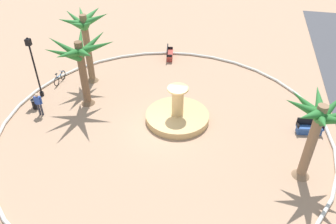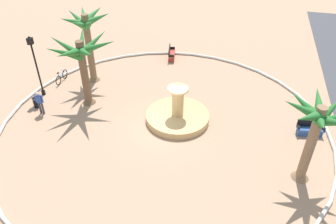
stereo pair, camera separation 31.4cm
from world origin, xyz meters
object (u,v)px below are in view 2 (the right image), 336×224
palm_tree_by_curb (87,31)px  person_cyclist_helmet (40,102)px  lamppost (35,62)px  bicycle_red_frame (62,77)px  fountain (178,115)px  bench_west (310,130)px  bench_east (171,55)px  palm_tree_mid_plaza (316,124)px  palm_tree_near_fountain (81,56)px  trash_bin (36,102)px

palm_tree_by_curb → person_cyclist_helmet: size_ratio=3.26×
lamppost → bicycle_red_frame: 3.05m
fountain → bench_west: 8.25m
palm_tree_by_curb → bench_east: palm_tree_by_curb is taller
bicycle_red_frame → bench_west: bearing=82.9°
palm_tree_mid_plaza → person_cyclist_helmet: bearing=-96.9°
palm_tree_by_curb → palm_tree_near_fountain: bearing=17.3°
bench_west → trash_bin: bench_west is taller
palm_tree_near_fountain → person_cyclist_helmet: bearing=-52.8°
person_cyclist_helmet → palm_tree_near_fountain: bearing=127.2°
palm_tree_mid_plaza → fountain: bearing=-114.7°
lamppost → bicycle_red_frame: bearing=167.3°
bicycle_red_frame → palm_tree_near_fountain: bearing=55.5°
palm_tree_near_fountain → bench_west: (0.03, 14.70, -3.27)m
palm_tree_near_fountain → bench_west: palm_tree_near_fountain is taller
bench_east → bicycle_red_frame: bench_east is taller
fountain → trash_bin: 9.77m
palm_tree_mid_plaza → palm_tree_near_fountain: bearing=-105.6°
fountain → palm_tree_by_curb: (-3.45, -7.40, 3.66)m
bench_east → lamppost: bearing=-45.4°
trash_bin → bench_east: bearing=141.3°
bench_east → fountain: bearing=15.6°
palm_tree_mid_plaza → bench_west: 5.10m
bicycle_red_frame → person_cyclist_helmet: person_cyclist_helmet is taller
bench_east → bicycle_red_frame: 9.29m
palm_tree_mid_plaza → bicycle_red_frame: (-6.08, -17.09, -3.22)m
person_cyclist_helmet → palm_tree_by_curb: bearing=162.2°
trash_bin → lamppost: bearing=-165.7°
trash_bin → fountain: bearing=95.0°
bench_east → trash_bin: 11.81m
lamppost → trash_bin: (1.53, 0.39, -2.27)m
trash_bin → bicycle_red_frame: (-3.51, 0.06, -0.00)m
palm_tree_by_curb → bench_east: bearing=134.2°
fountain → bicycle_red_frame: fountain is taller
person_cyclist_helmet → palm_tree_mid_plaza: bearing=83.1°
palm_tree_mid_plaza → bench_west: palm_tree_mid_plaza is taller
bench_east → lamppost: (7.68, -7.78, 2.31)m
palm_tree_mid_plaza → bicycle_red_frame: bearing=-109.6°
bench_west → person_cyclist_helmet: person_cyclist_helmet is taller
bench_west → person_cyclist_helmet: bearing=-83.8°
palm_tree_near_fountain → trash_bin: bearing=-68.1°
bench_east → trash_bin: bench_east is taller
palm_tree_mid_plaza → bench_east: size_ratio=2.94×
bench_east → person_cyclist_helmet: 11.85m
palm_tree_mid_plaza → trash_bin: size_ratio=6.69×
bench_east → person_cyclist_helmet: (9.81, -6.63, 0.60)m
fountain → lamppost: lamppost is taller
trash_bin → bicycle_red_frame: bicycle_red_frame is taller
palm_tree_near_fountain → bicycle_red_frame: bearing=-124.5°
bench_east → bench_west: same height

